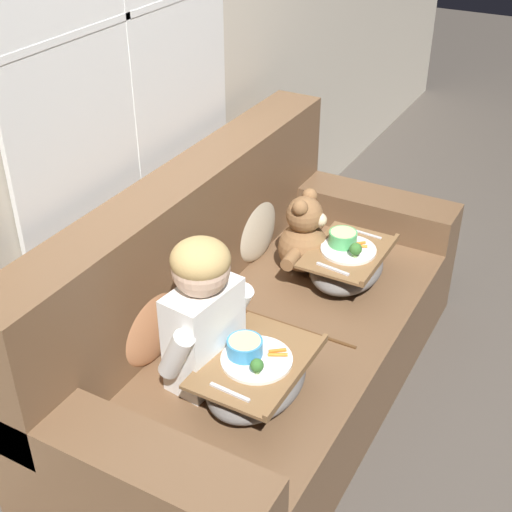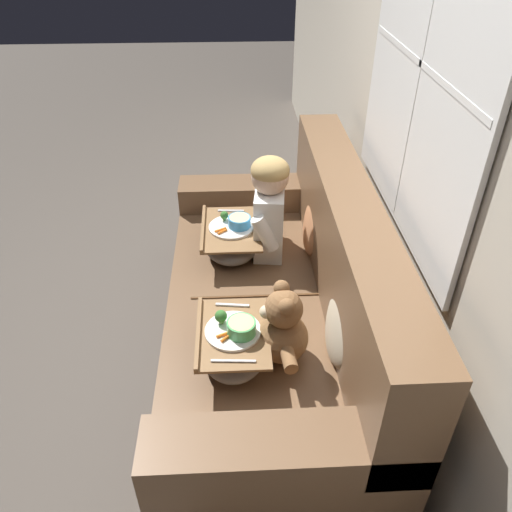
{
  "view_description": "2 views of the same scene",
  "coord_description": "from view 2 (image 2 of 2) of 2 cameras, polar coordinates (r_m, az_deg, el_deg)",
  "views": [
    {
      "loc": [
        -1.95,
        -1.02,
        2.08
      ],
      "look_at": [
        0.04,
        0.08,
        0.65
      ],
      "focal_mm": 50.0,
      "sensor_mm": 36.0,
      "label": 1
    },
    {
      "loc": [
        1.83,
        -0.14,
        1.98
      ],
      "look_at": [
        -0.02,
        -0.05,
        0.64
      ],
      "focal_mm": 35.0,
      "sensor_mm": 36.0,
      "label": 2
    }
  ],
  "objects": [
    {
      "name": "child_figure",
      "position": [
        2.57,
        1.54,
        6.18
      ],
      "size": [
        0.4,
        0.2,
        0.55
      ],
      "color": "white",
      "rests_on": "couch"
    },
    {
      "name": "wall_back_with_window",
      "position": [
        2.09,
        18.76,
        15.43
      ],
      "size": [
        8.0,
        0.08,
        2.6
      ],
      "color": "beige",
      "rests_on": "ground_plane"
    },
    {
      "name": "lap_tray_teddy",
      "position": [
        2.07,
        -2.6,
        -9.93
      ],
      "size": [
        0.41,
        0.29,
        0.22
      ],
      "color": "slate",
      "rests_on": "teddy_bear"
    },
    {
      "name": "throw_pillow_behind_child",
      "position": [
        2.66,
        6.91,
        3.94
      ],
      "size": [
        0.37,
        0.18,
        0.38
      ],
      "color": "#B2754C",
      "rests_on": "couch"
    },
    {
      "name": "lap_tray_child",
      "position": [
        2.67,
        -2.8,
        2.04
      ],
      "size": [
        0.44,
        0.31,
        0.22
      ],
      "color": "slate",
      "rests_on": "child_figure"
    },
    {
      "name": "throw_pillow_behind_teddy",
      "position": [
        2.06,
        10.1,
        -7.57
      ],
      "size": [
        0.37,
        0.18,
        0.39
      ],
      "color": "#C1B293",
      "rests_on": "couch"
    },
    {
      "name": "teddy_bear",
      "position": [
        2.03,
        2.93,
        -8.42
      ],
      "size": [
        0.38,
        0.27,
        0.36
      ],
      "color": "brown",
      "rests_on": "couch"
    },
    {
      "name": "couch",
      "position": [
        2.48,
        3.01,
        -5.98
      ],
      "size": [
        1.99,
        0.95,
        0.94
      ],
      "color": "brown",
      "rests_on": "ground_plane"
    },
    {
      "name": "ground_plane",
      "position": [
        2.7,
        1.08,
        -11.15
      ],
      "size": [
        14.0,
        14.0,
        0.0
      ],
      "primitive_type": "plane",
      "color": "#4C443D"
    }
  ]
}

